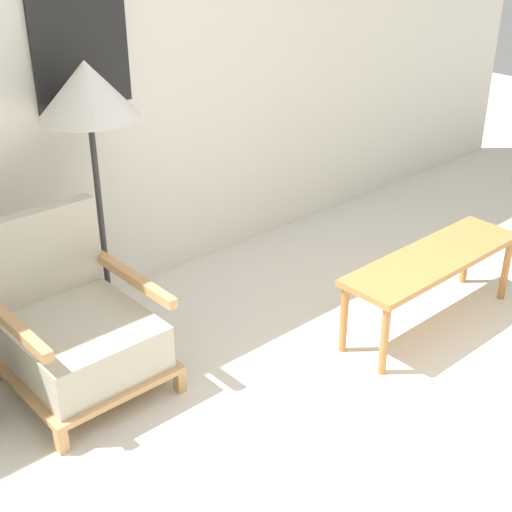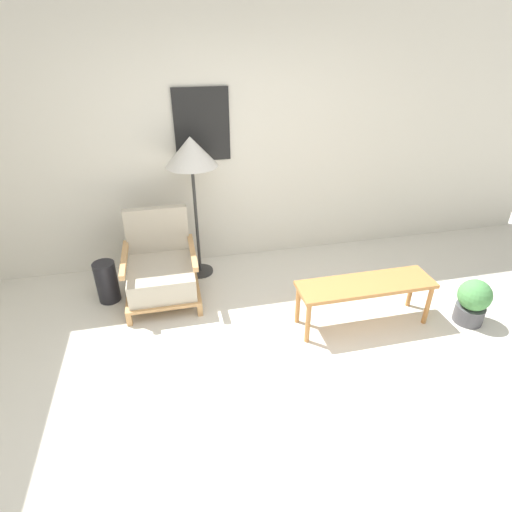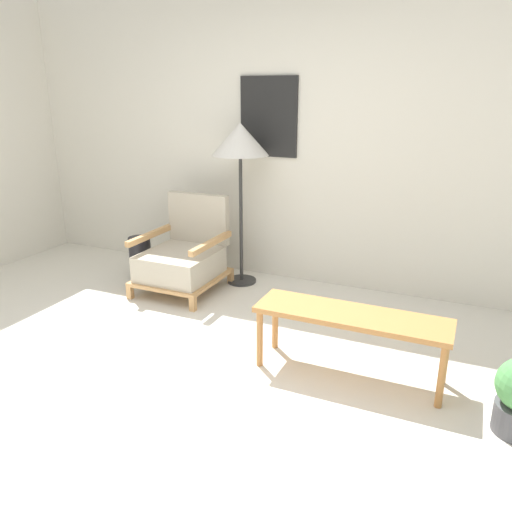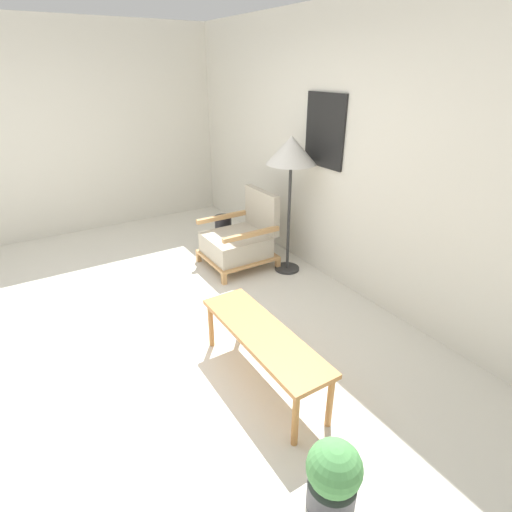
{
  "view_description": "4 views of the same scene",
  "coord_description": "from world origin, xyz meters",
  "views": [
    {
      "loc": [
        -2.08,
        -1.19,
        2.25
      ],
      "look_at": [
        0.13,
        1.27,
        0.55
      ],
      "focal_mm": 50.0,
      "sensor_mm": 36.0,
      "label": 1
    },
    {
      "loc": [
        -0.59,
        -1.89,
        2.39
      ],
      "look_at": [
        0.13,
        1.27,
        0.55
      ],
      "focal_mm": 28.0,
      "sensor_mm": 36.0,
      "label": 2
    },
    {
      "loc": [
        1.64,
        -2.11,
        1.78
      ],
      "look_at": [
        0.13,
        1.27,
        0.55
      ],
      "focal_mm": 35.0,
      "sensor_mm": 36.0,
      "label": 3
    },
    {
      "loc": [
        2.95,
        -0.49,
        2.14
      ],
      "look_at": [
        0.13,
        1.27,
        0.55
      ],
      "focal_mm": 28.0,
      "sensor_mm": 36.0,
      "label": 4
    }
  ],
  "objects": [
    {
      "name": "ground_plane",
      "position": [
        0.0,
        0.0,
        0.0
      ],
      "size": [
        14.0,
        14.0,
        0.0
      ],
      "primitive_type": "plane",
      "color": "silver"
    },
    {
      "name": "wall_back",
      "position": [
        -0.0,
        2.34,
        1.35
      ],
      "size": [
        8.0,
        0.09,
        2.7
      ],
      "color": "silver",
      "rests_on": "ground_plane"
    },
    {
      "name": "armchair",
      "position": [
        -0.76,
        1.61,
        0.32
      ],
      "size": [
        0.7,
        0.76,
        0.86
      ],
      "color": "tan",
      "rests_on": "ground_plane"
    },
    {
      "name": "floor_lamp",
      "position": [
        -0.35,
        2.0,
        1.32
      ],
      "size": [
        0.52,
        0.52,
        1.51
      ],
      "color": "#2D2D2D",
      "rests_on": "ground_plane"
    },
    {
      "name": "coffee_table",
      "position": [
        1.02,
        0.77,
        0.38
      ],
      "size": [
        1.23,
        0.36,
        0.44
      ],
      "color": "#B2753D",
      "rests_on": "ground_plane"
    }
  ]
}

